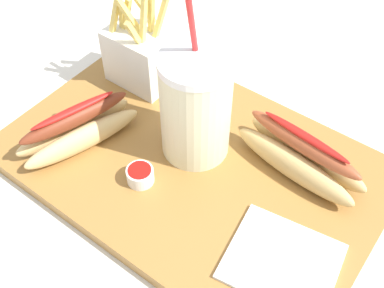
{
  "coord_description": "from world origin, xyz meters",
  "views": [
    {
      "loc": [
        -0.24,
        0.32,
        0.51
      ],
      "look_at": [
        0.0,
        0.0,
        0.05
      ],
      "focal_mm": 44.81,
      "sensor_mm": 36.0,
      "label": 1
    }
  ],
  "objects_px": {
    "hot_dog_2": "(78,129)",
    "hot_dog_1": "(301,156)",
    "ketchup_cup_1": "(140,175)",
    "fries_basket": "(142,54)",
    "napkin_stack": "(282,261)",
    "soda_cup": "(196,106)"
  },
  "relations": [
    {
      "from": "hot_dog_2",
      "to": "hot_dog_1",
      "type": "bearing_deg",
      "value": -152.61
    },
    {
      "from": "hot_dog_2",
      "to": "ketchup_cup_1",
      "type": "height_order",
      "value": "hot_dog_2"
    },
    {
      "from": "hot_dog_2",
      "to": "ketchup_cup_1",
      "type": "distance_m",
      "value": 0.11
    },
    {
      "from": "ketchup_cup_1",
      "to": "fries_basket",
      "type": "bearing_deg",
      "value": -50.86
    },
    {
      "from": "fries_basket",
      "to": "napkin_stack",
      "type": "bearing_deg",
      "value": 155.84
    },
    {
      "from": "fries_basket",
      "to": "napkin_stack",
      "type": "xyz_separation_m",
      "value": [
        -0.33,
        0.15,
        -0.04
      ]
    },
    {
      "from": "napkin_stack",
      "to": "hot_dog_2",
      "type": "bearing_deg",
      "value": 1.14
    },
    {
      "from": "soda_cup",
      "to": "napkin_stack",
      "type": "xyz_separation_m",
      "value": [
        -0.18,
        0.08,
        -0.07
      ]
    },
    {
      "from": "hot_dog_2",
      "to": "napkin_stack",
      "type": "height_order",
      "value": "hot_dog_2"
    },
    {
      "from": "soda_cup",
      "to": "hot_dog_2",
      "type": "xyz_separation_m",
      "value": [
        0.13,
        0.09,
        -0.05
      ]
    },
    {
      "from": "soda_cup",
      "to": "ketchup_cup_1",
      "type": "height_order",
      "value": "soda_cup"
    },
    {
      "from": "hot_dog_1",
      "to": "hot_dog_2",
      "type": "xyz_separation_m",
      "value": [
        0.26,
        0.14,
        -0.0
      ]
    },
    {
      "from": "soda_cup",
      "to": "ketchup_cup_1",
      "type": "bearing_deg",
      "value": 76.28
    },
    {
      "from": "soda_cup",
      "to": "hot_dog_1",
      "type": "distance_m",
      "value": 0.15
    },
    {
      "from": "soda_cup",
      "to": "hot_dog_2",
      "type": "distance_m",
      "value": 0.17
    },
    {
      "from": "fries_basket",
      "to": "soda_cup",
      "type": "bearing_deg",
      "value": 155.68
    },
    {
      "from": "fries_basket",
      "to": "ketchup_cup_1",
      "type": "height_order",
      "value": "fries_basket"
    },
    {
      "from": "soda_cup",
      "to": "ketchup_cup_1",
      "type": "distance_m",
      "value": 0.11
    },
    {
      "from": "napkin_stack",
      "to": "ketchup_cup_1",
      "type": "bearing_deg",
      "value": 2.14
    },
    {
      "from": "hot_dog_1",
      "to": "hot_dog_2",
      "type": "height_order",
      "value": "hot_dog_1"
    },
    {
      "from": "fries_basket",
      "to": "hot_dog_2",
      "type": "xyz_separation_m",
      "value": [
        -0.02,
        0.15,
        -0.02
      ]
    },
    {
      "from": "hot_dog_1",
      "to": "hot_dog_2",
      "type": "relative_size",
      "value": 1.03
    }
  ]
}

